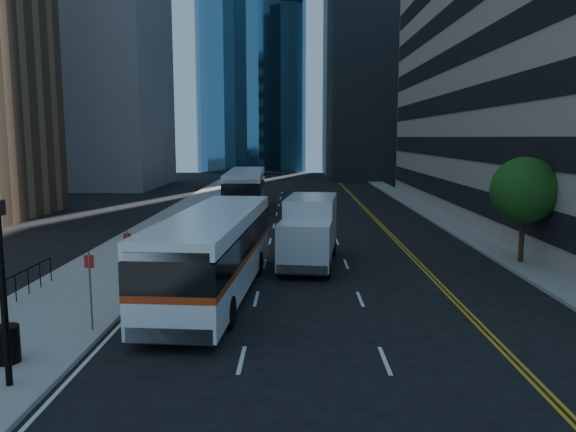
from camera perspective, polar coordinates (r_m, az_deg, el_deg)
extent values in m
plane|color=black|center=(20.02, 6.56, -10.00)|extent=(160.00, 160.00, 0.00)
cube|color=gray|center=(45.16, -10.12, 0.12)|extent=(5.00, 90.00, 0.15)
cube|color=gray|center=(45.70, 14.66, 0.08)|extent=(2.00, 90.00, 0.15)
cube|color=gray|center=(76.39, -19.99, 16.06)|extent=(18.00, 18.00, 35.00)
cylinder|color=#332114|center=(29.51, 22.64, -2.21)|extent=(0.24, 0.24, 2.20)
sphere|color=#124214|center=(29.21, 22.89, 2.43)|extent=(3.20, 3.20, 3.20)
cylinder|color=black|center=(15.21, -26.92, -7.80)|extent=(0.16, 0.16, 4.20)
cube|color=white|center=(22.33, -7.42, -5.58)|extent=(3.59, 12.82, 1.16)
cube|color=red|center=(22.18, -7.45, -3.86)|extent=(3.61, 12.84, 0.23)
cube|color=black|center=(22.06, -7.48, -2.38)|extent=(3.61, 12.84, 0.95)
cube|color=white|center=(21.94, -7.52, -0.35)|extent=(3.59, 12.82, 0.53)
cylinder|color=black|center=(19.22, -13.48, -9.29)|extent=(0.39, 1.07, 1.06)
cylinder|color=black|center=(18.61, -6.02, -9.68)|extent=(0.39, 1.07, 1.06)
cylinder|color=black|center=(25.90, -8.57, -4.67)|extent=(0.39, 1.07, 1.06)
cylinder|color=black|center=(25.45, -3.05, -4.81)|extent=(0.39, 1.07, 1.06)
cube|color=silver|center=(47.54, -4.30, 1.72)|extent=(3.23, 13.18, 1.20)
cube|color=orange|center=(47.47, -4.31, 2.57)|extent=(3.25, 13.20, 0.24)
cube|color=black|center=(47.42, -4.32, 3.29)|extent=(3.25, 13.20, 0.98)
cube|color=silver|center=(47.36, -4.33, 4.28)|extent=(3.23, 13.18, 0.55)
cylinder|color=black|center=(43.80, -6.29, 0.58)|extent=(0.36, 1.10, 1.09)
cylinder|color=black|center=(43.64, -2.89, 0.59)|extent=(0.36, 1.10, 1.09)
cylinder|color=black|center=(51.14, -5.53, 1.65)|extent=(0.36, 1.10, 1.09)
cylinder|color=black|center=(51.00, -2.62, 1.66)|extent=(0.36, 1.10, 1.09)
cube|color=silver|center=(24.93, 1.68, -3.02)|extent=(2.55, 2.38, 2.03)
cube|color=black|center=(23.96, 1.46, -2.53)|extent=(2.11, 0.31, 1.06)
cube|color=silver|center=(28.15, 2.38, -0.56)|extent=(2.85, 4.88, 2.51)
cube|color=black|center=(27.37, 2.17, -3.89)|extent=(2.46, 6.53, 0.24)
cylinder|color=black|center=(25.06, -0.74, -5.15)|extent=(0.38, 0.95, 0.93)
cylinder|color=black|center=(24.86, 4.02, -5.28)|extent=(0.38, 0.95, 0.93)
cylinder|color=black|center=(29.75, 0.59, -3.05)|extent=(0.38, 0.95, 0.93)
cylinder|color=black|center=(29.57, 4.59, -3.14)|extent=(0.38, 0.95, 0.93)
cylinder|color=black|center=(17.22, -26.65, -11.56)|extent=(0.80, 0.80, 1.00)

